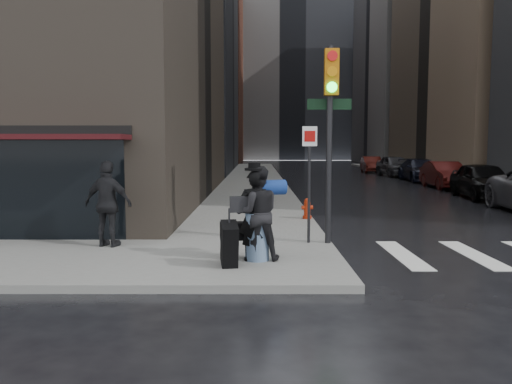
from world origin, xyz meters
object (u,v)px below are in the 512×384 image
(parked_car_5, at_px, (371,164))
(traffic_light, at_px, (328,117))
(fire_hydrant, at_px, (307,210))
(parked_car_3, at_px, (420,170))
(man_overcoat, at_px, (249,220))
(man_jeans, at_px, (257,213))
(parked_car_4, at_px, (395,166))
(parked_car_2, at_px, (445,175))
(parked_car_1, at_px, (483,180))
(man_greycoat, at_px, (108,204))

(parked_car_5, bearing_deg, traffic_light, -100.22)
(fire_hydrant, distance_m, parked_car_3, 20.83)
(parked_car_3, bearing_deg, man_overcoat, -112.39)
(man_overcoat, distance_m, man_jeans, 0.24)
(man_jeans, height_order, parked_car_5, man_jeans)
(man_overcoat, distance_m, traffic_light, 3.32)
(parked_car_4, distance_m, parked_car_5, 5.59)
(man_jeans, xyz_separation_m, fire_hydrant, (1.59, 5.68, -0.66))
(traffic_light, xyz_separation_m, parked_car_2, (9.13, 16.93, -2.34))
(traffic_light, relative_size, parked_car_1, 0.93)
(man_overcoat, xyz_separation_m, parked_car_5, (10.55, 35.44, -0.27))
(traffic_light, relative_size, parked_car_5, 1.05)
(man_jeans, relative_size, man_greycoat, 0.97)
(parked_car_1, xyz_separation_m, parked_car_3, (0.76, 11.12, -0.07))
(parked_car_2, xyz_separation_m, parked_car_3, (0.43, 5.56, -0.00))
(parked_car_3, relative_size, parked_car_5, 1.21)
(man_greycoat, xyz_separation_m, parked_car_5, (13.78, 33.94, -0.41))
(parked_car_1, bearing_deg, man_greycoat, -134.18)
(man_overcoat, bearing_deg, fire_hydrant, -115.12)
(man_jeans, relative_size, parked_car_1, 0.39)
(parked_car_5, bearing_deg, man_greycoat, -107.72)
(man_overcoat, xyz_separation_m, parked_car_3, (11.35, 24.32, -0.22))
(fire_hydrant, xyz_separation_m, parked_car_5, (8.81, 29.60, 0.28))
(man_jeans, relative_size, fire_hydrant, 2.94)
(man_jeans, height_order, parked_car_3, man_jeans)
(man_jeans, relative_size, parked_car_3, 0.36)
(man_overcoat, bearing_deg, parked_car_1, -137.27)
(man_overcoat, relative_size, parked_car_5, 0.46)
(man_jeans, distance_m, traffic_light, 3.08)
(man_overcoat, distance_m, parked_car_3, 26.84)
(man_overcoat, bearing_deg, traffic_light, -143.09)
(traffic_light, distance_m, parked_car_5, 34.82)
(man_jeans, xyz_separation_m, parked_car_4, (10.97, 29.72, -0.27))
(man_greycoat, xyz_separation_m, parked_car_3, (14.58, 22.82, -0.37))
(man_overcoat, height_order, parked_car_5, man_overcoat)
(parked_car_2, bearing_deg, man_greycoat, -127.42)
(traffic_light, height_order, fire_hydrant, traffic_light)
(fire_hydrant, bearing_deg, parked_car_1, 39.75)
(man_overcoat, xyz_separation_m, parked_car_1, (10.59, 13.19, -0.15))
(man_greycoat, xyz_separation_m, fire_hydrant, (4.97, 4.34, -0.69))
(man_greycoat, distance_m, traffic_light, 5.41)
(parked_car_3, height_order, parked_car_4, parked_car_4)
(parked_car_5, bearing_deg, man_jeans, -102.05)
(man_overcoat, height_order, parked_car_3, man_overcoat)
(man_greycoat, distance_m, parked_car_3, 27.08)
(man_overcoat, distance_m, man_greycoat, 3.56)
(man_overcoat, distance_m, parked_car_5, 36.98)
(fire_hydrant, bearing_deg, man_greycoat, -138.87)
(parked_car_1, distance_m, parked_car_4, 16.69)
(parked_car_1, relative_size, parked_car_3, 0.93)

